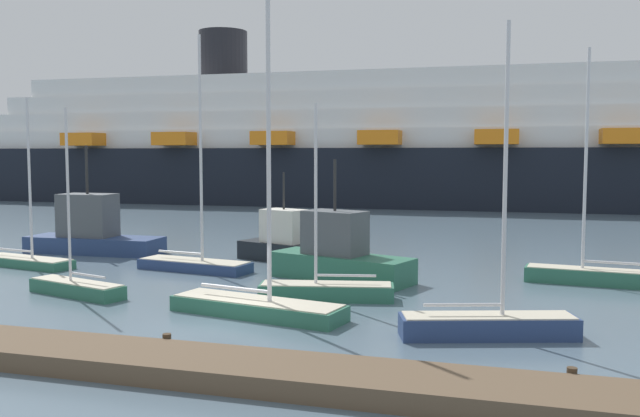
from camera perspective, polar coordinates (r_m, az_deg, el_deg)
The scene contains 14 objects.
ground_plane at distance 22.72m, azimuth -8.32°, elevation -9.67°, with size 600.00×600.00×0.00m, color slate.
dock_pier at distance 18.56m, azimuth -14.65°, elevation -12.23°, with size 26.30×2.55×0.63m.
sailboat_0 at distance 21.56m, azimuth 13.94°, elevation -9.18°, with size 5.47×2.76×9.50m.
sailboat_1 at distance 33.06m, azimuth -10.47°, elevation -4.32°, with size 5.82×2.42×11.07m.
sailboat_2 at distance 28.60m, azimuth -19.74°, elevation -6.12°, with size 4.66×2.31×7.38m.
sailboat_3 at distance 26.19m, azimuth 0.53°, elevation -6.77°, with size 5.28×2.31×7.48m.
sailboat_4 at distance 31.41m, azimuth 21.94°, elevation -5.00°, with size 5.71×1.86×10.02m.
sailboat_5 at distance 23.71m, azimuth -5.28°, elevation -7.79°, with size 6.56×2.85×10.78m.
sailboat_6 at distance 36.66m, azimuth -23.41°, elevation -3.91°, with size 5.48×2.33×8.29m.
fishing_boat_0 at distance 35.38m, azimuth -2.82°, elevation -2.88°, with size 5.80×3.58×4.61m.
fishing_boat_1 at distance 40.27m, azimuth -18.60°, elevation -1.87°, with size 7.77×2.53×6.03m.
fishing_boat_2 at distance 30.14m, azimuth 1.59°, elevation -3.93°, with size 6.85×4.09×5.34m.
channel_buoy_1 at distance 40.96m, azimuth -4.75°, elevation -2.72°, with size 0.67×0.67×1.66m.
cruise_ship at distance 75.54m, azimuth 6.01°, elevation 5.19°, with size 111.68×19.28×19.72m.
Camera 1 is at (9.22, -19.99, 5.61)m, focal length 38.15 mm.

